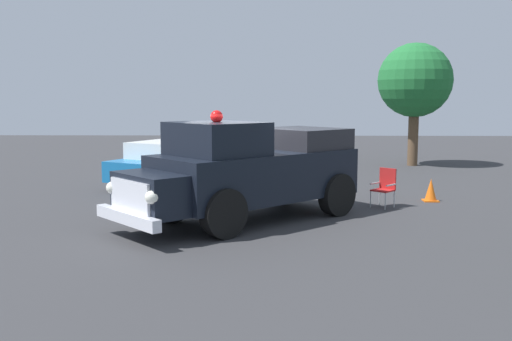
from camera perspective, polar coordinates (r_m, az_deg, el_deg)
name	(u,v)px	position (r m, az deg, el deg)	size (l,w,h in m)	color
ground_plane	(242,217)	(14.03, -1.43, -4.61)	(60.00, 60.00, 0.00)	#333335
vintage_fire_truck	(248,170)	(13.49, -0.75, 0.07)	(5.62, 5.85, 2.59)	black
classic_hot_rod	(168,163)	(19.23, -8.59, 0.78)	(4.72, 3.63, 1.46)	black
lawn_chair_near_truck	(170,178)	(16.71, -8.45, -0.72)	(0.69, 0.69, 1.02)	#B7BABF
lawn_chair_by_car	(385,185)	(15.61, 12.56, -1.37)	(0.69, 0.69, 1.02)	#B7BABF
spectator_seated	(173,175)	(16.59, -8.18, -0.40)	(0.64, 0.64, 1.29)	#383842
oak_tree_left	(415,81)	(25.32, 15.33, 8.47)	(3.08, 3.08, 5.12)	brown
traffic_cone	(431,190)	(16.82, 16.77, -1.87)	(0.40, 0.40, 0.64)	orange
background_fence	(206,143)	(31.15, -4.91, 2.72)	(8.19, 0.12, 0.90)	#A8A393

